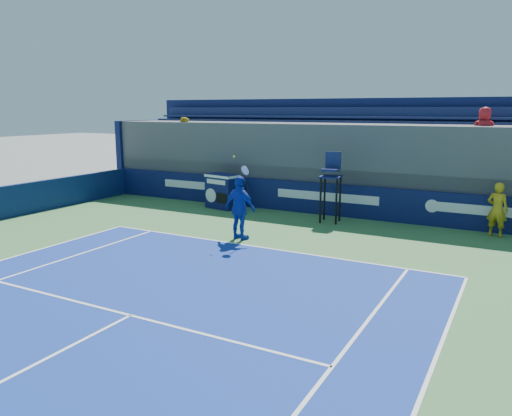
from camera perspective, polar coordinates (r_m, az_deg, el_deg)
The scene contains 6 objects.
ball_person at distance 17.23m, azimuth 25.86°, elevation -0.16°, with size 0.63×0.41×1.72m, color gold.
back_hoarding at distance 18.95m, azimuth 8.12°, elevation 0.98°, with size 20.40×0.21×1.20m.
match_clock at distance 20.04m, azimuth -3.88°, elevation 2.04°, with size 1.44×0.96×1.40m.
umpire_chair at distance 17.62m, azimuth 8.58°, elevation 3.25°, with size 0.78×0.78×2.48m.
tennis_player at distance 15.13m, azimuth -1.82°, elevation -0.01°, with size 1.22×0.70×2.57m.
stadium_seating at distance 20.70m, azimuth 10.19°, elevation 5.23°, with size 21.00×4.05×4.40m.
Camera 1 is at (6.47, -0.40, 3.95)m, focal length 35.00 mm.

